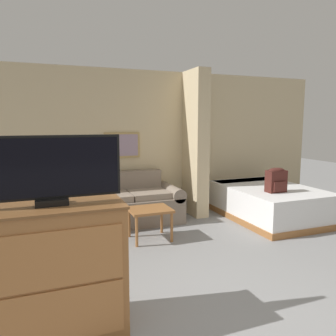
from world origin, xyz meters
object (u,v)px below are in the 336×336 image
object	(u,v)px
coffee_table	(150,213)
bed	(268,202)
tv	(50,170)
backpack	(276,180)
couch	(129,204)
table_lamp	(61,175)
tv_dresser	(55,271)

from	to	relation	value
coffee_table	bed	distance (m)	2.33
coffee_table	tv	distance (m)	2.41
tv	backpack	world-z (taller)	tv
coffee_table	backpack	distance (m)	2.16
couch	coffee_table	world-z (taller)	couch
tv	backpack	size ratio (longest dim) A/B	2.63
tv	table_lamp	bearing A→B (deg)	85.62
couch	coffee_table	distance (m)	0.91
table_lamp	backpack	size ratio (longest dim) A/B	1.12
table_lamp	tv	size ratio (longest dim) A/B	0.42
coffee_table	bed	world-z (taller)	bed
coffee_table	tv_dresser	xyz separation A→B (m)	(-1.35, -1.76, 0.14)
table_lamp	tv_dresser	size ratio (longest dim) A/B	0.41
bed	backpack	distance (m)	0.65
tv	tv_dresser	bearing A→B (deg)	-90.00
tv_dresser	tv	distance (m)	0.80
backpack	bed	bearing A→B (deg)	66.66
bed	table_lamp	bearing A→B (deg)	170.68
tv_dresser	backpack	xyz separation A→B (m)	(3.48, 1.66, 0.23)
couch	tv_dresser	xyz separation A→B (m)	(-1.27, -2.67, 0.22)
couch	table_lamp	world-z (taller)	table_lamp
tv	bed	bearing A→B (deg)	29.50
coffee_table	tv_dresser	bearing A→B (deg)	-127.43
tv_dresser	tv	world-z (taller)	tv
couch	backpack	bearing A→B (deg)	-24.52
coffee_table	table_lamp	size ratio (longest dim) A/B	1.33
couch	tv	distance (m)	3.13
table_lamp	backpack	distance (m)	3.42
bed	tv	bearing A→B (deg)	-150.50
tv	bed	world-z (taller)	tv
couch	table_lamp	bearing A→B (deg)	-178.02
tv_dresser	bed	distance (m)	4.21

